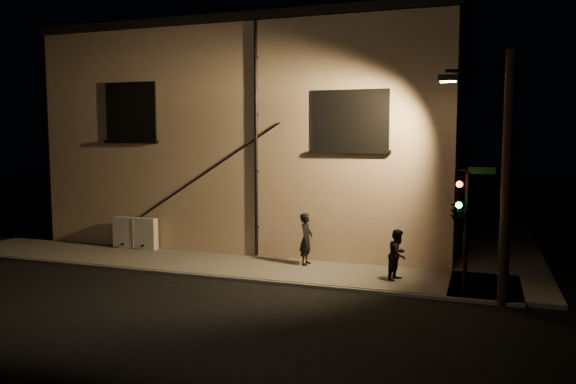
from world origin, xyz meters
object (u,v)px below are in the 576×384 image
at_px(streetlamp_pole, 502,170).
at_px(traffic_signal, 459,209).
at_px(pedestrian_b, 398,255).
at_px(utility_cabinet, 135,233).
at_px(pedestrian_a, 306,239).

bearing_deg(streetlamp_pole, traffic_signal, 172.55).
distance_m(traffic_signal, streetlamp_pole, 1.52).
distance_m(pedestrian_b, streetlamp_pole, 4.06).
height_order(utility_cabinet, streetlamp_pole, streetlamp_pole).
height_order(pedestrian_b, streetlamp_pole, streetlamp_pole).
distance_m(pedestrian_a, streetlamp_pole, 6.93).
relative_size(utility_cabinet, pedestrian_a, 1.05).
relative_size(pedestrian_a, streetlamp_pole, 0.26).
relative_size(traffic_signal, streetlamp_pole, 0.53).
distance_m(utility_cabinet, traffic_signal, 12.40).
relative_size(utility_cabinet, streetlamp_pole, 0.28).
bearing_deg(pedestrian_b, pedestrian_a, 89.73).
xyz_separation_m(utility_cabinet, pedestrian_a, (7.04, -0.42, 0.27)).
relative_size(pedestrian_b, traffic_signal, 0.44).
height_order(pedestrian_b, traffic_signal, traffic_signal).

